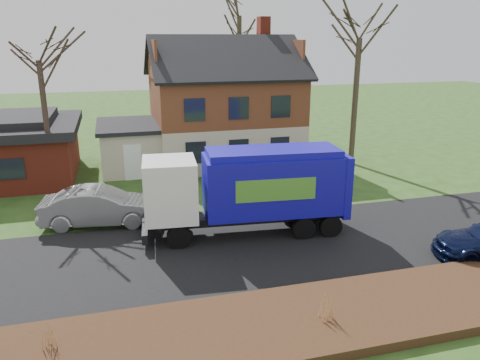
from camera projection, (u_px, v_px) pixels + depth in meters
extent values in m
plane|color=#244517|center=(258.00, 248.00, 18.41)|extent=(120.00, 120.00, 0.00)
cube|color=black|center=(258.00, 248.00, 18.41)|extent=(80.00, 7.00, 0.02)
cube|color=black|center=(313.00, 319.00, 13.48)|extent=(80.00, 3.50, 0.30)
cube|color=beige|center=(224.00, 140.00, 31.44)|extent=(9.00, 7.50, 2.70)
cube|color=#542D18|center=(224.00, 99.00, 30.64)|extent=(9.00, 7.50, 2.80)
cube|color=#9A3121|center=(264.00, 29.00, 31.04)|extent=(0.70, 0.90, 1.60)
cube|color=beige|center=(130.00, 148.00, 29.43)|extent=(3.50, 5.50, 2.60)
cube|color=black|center=(129.00, 125.00, 29.01)|extent=(3.90, 5.90, 0.24)
cylinder|color=black|center=(179.00, 237.00, 18.28)|extent=(0.95, 0.39, 0.93)
cylinder|color=black|center=(176.00, 219.00, 20.04)|extent=(0.95, 0.39, 0.93)
cylinder|color=black|center=(304.00, 228.00, 19.15)|extent=(0.95, 0.39, 0.93)
cylinder|color=black|center=(291.00, 212.00, 20.92)|extent=(0.95, 0.39, 0.93)
cylinder|color=black|center=(330.00, 226.00, 19.35)|extent=(0.95, 0.39, 0.93)
cylinder|color=black|center=(315.00, 210.00, 21.12)|extent=(0.95, 0.39, 0.93)
cube|color=black|center=(252.00, 216.00, 19.61)|extent=(7.75, 1.74, 0.31)
cube|color=white|center=(170.00, 189.00, 18.63)|extent=(2.24, 2.40, 2.41)
cube|color=black|center=(145.00, 187.00, 18.42)|extent=(0.24, 1.97, 0.80)
cube|color=black|center=(145.00, 229.00, 18.93)|extent=(0.42, 2.25, 0.40)
cube|color=#130DA1|center=(272.00, 184.00, 19.35)|extent=(5.80, 2.71, 2.41)
cube|color=#130DA1|center=(273.00, 152.00, 18.96)|extent=(5.51, 2.42, 0.27)
cube|color=#130DA1|center=(339.00, 182.00, 19.88)|extent=(0.51, 2.30, 2.59)
cube|color=#4B8D2E|center=(276.00, 190.00, 18.23)|extent=(3.21, 0.31, 0.89)
cube|color=#4B8D2E|center=(263.00, 174.00, 20.37)|extent=(3.21, 0.31, 0.89)
imported|color=#9CA0A3|center=(100.00, 207.00, 20.50)|extent=(5.24, 2.43, 1.66)
cylinder|color=#3B2B23|center=(47.00, 129.00, 23.96)|extent=(0.29, 0.29, 6.87)
cylinder|color=#413627|center=(355.00, 103.00, 29.61)|extent=(0.36, 0.36, 7.91)
cylinder|color=#3A3123|center=(239.00, 79.00, 37.20)|extent=(0.36, 0.36, 9.54)
cone|color=#AB7F4B|center=(50.00, 334.00, 11.91)|extent=(0.04, 0.04, 0.80)
cone|color=#AB7F4B|center=(45.00, 335.00, 11.88)|extent=(0.04, 0.04, 0.80)
cone|color=#AB7F4B|center=(56.00, 333.00, 11.95)|extent=(0.04, 0.04, 0.80)
cone|color=#AB7F4B|center=(51.00, 331.00, 12.01)|extent=(0.04, 0.04, 0.80)
cone|color=#AB7F4B|center=(50.00, 336.00, 11.81)|extent=(0.04, 0.04, 0.80)
cone|color=tan|center=(328.00, 305.00, 13.14)|extent=(0.04, 0.04, 0.87)
cone|color=tan|center=(323.00, 306.00, 13.10)|extent=(0.04, 0.04, 0.87)
cone|color=tan|center=(332.00, 304.00, 13.17)|extent=(0.04, 0.04, 0.87)
cone|color=tan|center=(326.00, 303.00, 13.24)|extent=(0.04, 0.04, 0.87)
cone|color=tan|center=(329.00, 307.00, 13.04)|extent=(0.04, 0.04, 0.87)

